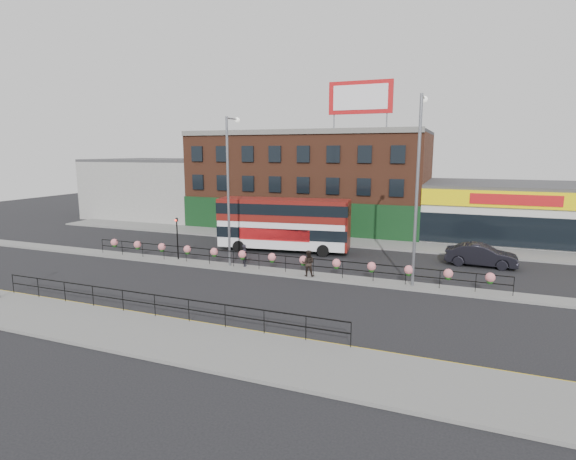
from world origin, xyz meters
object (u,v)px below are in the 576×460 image
(double_decker_bus, at_px, (284,219))
(car, at_px, (481,255))
(pedestrian_b, at_px, (308,263))
(lamp_column_east, at_px, (418,174))
(lamp_column_west, at_px, (230,179))
(pedestrian_a, at_px, (245,255))

(double_decker_bus, distance_m, car, 15.34)
(pedestrian_b, bearing_deg, lamp_column_east, 175.29)
(double_decker_bus, height_order, lamp_column_west, lamp_column_west)
(pedestrian_b, distance_m, lamp_column_west, 8.22)
(pedestrian_b, bearing_deg, pedestrian_a, -19.21)
(pedestrian_a, xyz_separation_m, lamp_column_east, (11.70, -0.11, 5.99))
(pedestrian_b, xyz_separation_m, lamp_column_west, (-6.17, 0.84, 5.36))
(double_decker_bus, distance_m, pedestrian_b, 8.42)
(lamp_column_west, height_order, lamp_column_east, lamp_column_east)
(double_decker_bus, xyz_separation_m, car, (15.21, 0.72, -1.90))
(car, relative_size, lamp_column_west, 0.48)
(double_decker_bus, xyz_separation_m, pedestrian_b, (4.50, -6.91, -1.69))
(double_decker_bus, bearing_deg, lamp_column_east, -29.23)
(double_decker_bus, distance_m, pedestrian_a, 6.40)
(car, distance_m, lamp_column_east, 10.12)
(lamp_column_east, bearing_deg, pedestrian_b, -174.28)
(pedestrian_a, relative_size, lamp_column_east, 0.14)
(pedestrian_a, xyz_separation_m, pedestrian_b, (5.05, -0.78, 0.08))
(double_decker_bus, height_order, pedestrian_b, double_decker_bus)
(double_decker_bus, distance_m, lamp_column_east, 13.46)
(double_decker_bus, relative_size, car, 2.23)
(double_decker_bus, height_order, lamp_column_east, lamp_column_east)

